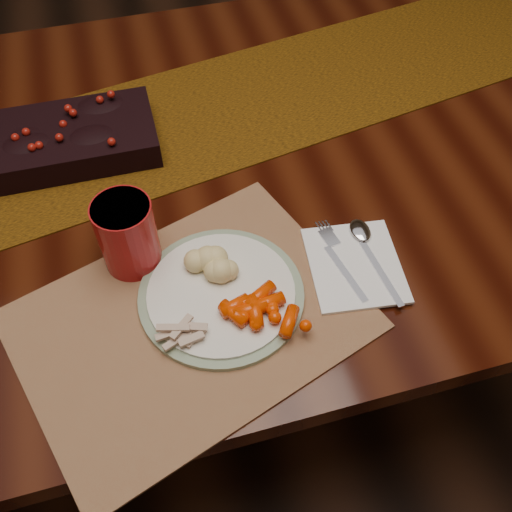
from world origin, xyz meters
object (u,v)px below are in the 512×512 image
object	(u,v)px
baby_carrots	(263,310)
mashed_potatoes	(213,262)
napkin	(355,265)
placemat_main	(190,320)
red_cup	(127,235)
centerpiece	(60,138)
dinner_plate	(221,294)
dining_table	(217,279)
turkey_shreds	(186,338)

from	to	relation	value
baby_carrots	mashed_potatoes	xyz separation A→B (m)	(-0.05, 0.09, 0.01)
mashed_potatoes	napkin	xyz separation A→B (m)	(0.21, -0.04, -0.03)
placemat_main	baby_carrots	xyz separation A→B (m)	(0.10, -0.03, 0.03)
placemat_main	red_cup	world-z (taller)	red_cup
baby_carrots	napkin	world-z (taller)	baby_carrots
baby_carrots	red_cup	bearing A→B (deg)	136.31
centerpiece	red_cup	bearing A→B (deg)	-72.70
placemat_main	napkin	size ratio (longest dim) A/B	2.95
mashed_potatoes	red_cup	distance (m)	0.13
dinner_plate	napkin	xyz separation A→B (m)	(0.21, -0.00, -0.00)
dining_table	dinner_plate	distance (m)	0.49
dinner_plate	turkey_shreds	distance (m)	0.09
dining_table	placemat_main	xyz separation A→B (m)	(-0.09, -0.32, 0.38)
dining_table	baby_carrots	size ratio (longest dim) A/B	18.22
dinner_plate	mashed_potatoes	world-z (taller)	mashed_potatoes
placemat_main	dining_table	bearing A→B (deg)	55.13
placemat_main	turkey_shreds	world-z (taller)	turkey_shreds
centerpiece	napkin	bearing A→B (deg)	-42.87
mashed_potatoes	turkey_shreds	bearing A→B (deg)	-121.18
dining_table	centerpiece	distance (m)	0.48
mashed_potatoes	dining_table	bearing A→B (deg)	80.57
red_cup	turkey_shreds	bearing A→B (deg)	-73.78
placemat_main	mashed_potatoes	world-z (taller)	mashed_potatoes
centerpiece	dinner_plate	size ratio (longest dim) A/B	1.36
dinner_plate	baby_carrots	xyz separation A→B (m)	(0.05, -0.05, 0.02)
centerpiece	placemat_main	distance (m)	0.43
mashed_potatoes	napkin	size ratio (longest dim) A/B	0.52
dining_table	napkin	distance (m)	0.51
centerpiece	dinner_plate	bearing A→B (deg)	-62.20
dining_table	turkey_shreds	bearing A→B (deg)	-106.16
baby_carrots	red_cup	distance (m)	0.22
centerpiece	dinner_plate	world-z (taller)	centerpiece
baby_carrots	red_cup	size ratio (longest dim) A/B	0.84
centerpiece	red_cup	world-z (taller)	red_cup
dining_table	mashed_potatoes	bearing A→B (deg)	-99.43
dining_table	red_cup	distance (m)	0.50
dinner_plate	mashed_potatoes	xyz separation A→B (m)	(-0.00, 0.04, 0.03)
turkey_shreds	dinner_plate	bearing A→B (deg)	46.15
mashed_potatoes	turkey_shreds	xyz separation A→B (m)	(-0.06, -0.10, -0.01)
placemat_main	mashed_potatoes	size ratio (longest dim) A/B	5.68
turkey_shreds	napkin	distance (m)	0.28
centerpiece	napkin	size ratio (longest dim) A/B	2.08
centerpiece	napkin	world-z (taller)	centerpiece
dining_table	red_cup	size ratio (longest dim) A/B	15.35
dining_table	dinner_plate	world-z (taller)	dinner_plate
baby_carrots	dinner_plate	bearing A→B (deg)	132.69
dining_table	red_cup	world-z (taller)	red_cup
baby_carrots	turkey_shreds	world-z (taller)	baby_carrots
mashed_potatoes	dinner_plate	bearing A→B (deg)	-87.27
centerpiece	baby_carrots	size ratio (longest dim) A/B	3.30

